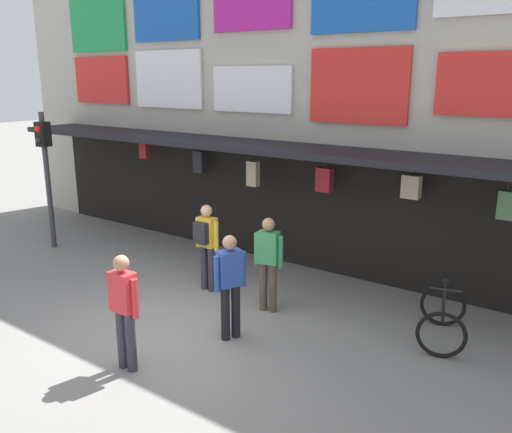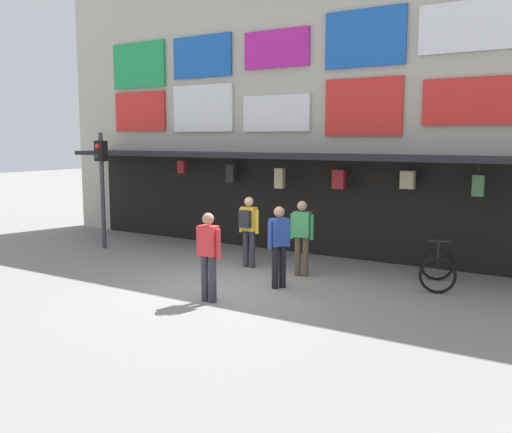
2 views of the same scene
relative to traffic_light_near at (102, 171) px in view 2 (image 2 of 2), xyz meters
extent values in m
plane|color=gray|center=(5.40, -1.59, -2.14)|extent=(80.00, 80.00, 0.00)
cube|color=#B2AD9E|center=(5.40, 3.01, 1.86)|extent=(18.00, 1.20, 8.00)
cube|color=black|center=(5.40, 1.71, 0.46)|extent=(15.30, 1.40, 0.12)
cube|color=green|center=(-0.75, 2.36, 3.14)|extent=(2.10, 0.08, 1.37)
cube|color=blue|center=(1.71, 2.36, 3.22)|extent=(2.04, 0.08, 1.17)
cube|color=#B71E93|center=(4.17, 2.36, 3.24)|extent=(1.95, 0.08, 0.98)
cube|color=blue|center=(6.63, 2.36, 3.29)|extent=(2.04, 0.08, 1.36)
cube|color=white|center=(9.09, 2.36, 3.32)|extent=(2.30, 0.08, 1.09)
cube|color=red|center=(-0.75, 2.36, 1.73)|extent=(2.04, 0.08, 1.19)
cube|color=white|center=(1.71, 2.36, 1.76)|extent=(2.11, 0.08, 1.34)
cube|color=white|center=(4.17, 2.36, 1.57)|extent=(2.03, 0.08, 0.96)
cube|color=red|center=(6.63, 2.36, 1.66)|extent=(1.98, 0.08, 1.38)
cube|color=red|center=(9.09, 2.36, 1.71)|extent=(2.01, 0.08, 1.03)
cylinder|color=black|center=(1.34, 1.82, 0.33)|extent=(0.02, 0.02, 0.14)
cube|color=maroon|center=(1.34, 1.82, 0.08)|extent=(0.23, 0.14, 0.36)
cylinder|color=black|center=(2.92, 2.02, 0.29)|extent=(0.02, 0.02, 0.22)
cube|color=#232328|center=(2.92, 2.02, -0.07)|extent=(0.27, 0.16, 0.50)
cylinder|color=black|center=(4.64, 1.75, 0.27)|extent=(0.02, 0.02, 0.26)
cube|color=tan|center=(4.64, 1.75, -0.12)|extent=(0.25, 0.15, 0.52)
cylinder|color=black|center=(6.23, 1.92, 0.27)|extent=(0.02, 0.02, 0.26)
cube|color=maroon|center=(6.23, 1.92, -0.09)|extent=(0.31, 0.18, 0.47)
cylinder|color=black|center=(7.89, 2.03, 0.28)|extent=(0.02, 0.02, 0.24)
cube|color=tan|center=(7.89, 2.03, -0.05)|extent=(0.32, 0.19, 0.41)
cylinder|color=black|center=(9.51, 1.72, 0.27)|extent=(0.02, 0.02, 0.27)
cube|color=#477042|center=(9.51, 1.72, -0.09)|extent=(0.24, 0.14, 0.45)
cube|color=black|center=(5.40, 2.39, -0.89)|extent=(15.30, 0.04, 2.50)
cylinder|color=#38383D|center=(0.00, 0.01, -0.54)|extent=(0.12, 0.12, 3.20)
cube|color=black|center=(0.00, 0.01, 0.56)|extent=(0.31, 0.27, 0.56)
sphere|color=red|center=(0.02, -0.12, 0.69)|extent=(0.15, 0.15, 0.15)
sphere|color=black|center=(0.02, -0.12, 0.43)|extent=(0.15, 0.15, 0.15)
torus|color=black|center=(9.13, 0.19, -1.78)|extent=(0.71, 0.25, 0.72)
torus|color=black|center=(8.83, 1.25, -1.78)|extent=(0.71, 0.25, 0.72)
cylinder|color=black|center=(8.98, 0.72, -1.53)|extent=(0.31, 0.97, 0.05)
cylinder|color=black|center=(8.94, 0.88, -1.36)|extent=(0.04, 0.04, 0.35)
cube|color=black|center=(8.94, 0.88, -1.17)|extent=(0.15, 0.22, 0.06)
cylinder|color=black|center=(9.11, 0.27, -1.36)|extent=(0.04, 0.04, 0.50)
cylinder|color=black|center=(9.11, 0.27, -1.11)|extent=(0.43, 0.15, 0.04)
cylinder|color=black|center=(6.24, -1.19, -1.70)|extent=(0.14, 0.14, 0.88)
cylinder|color=black|center=(6.32, -1.03, -1.70)|extent=(0.14, 0.14, 0.88)
cube|color=#28479E|center=(6.28, -1.11, -0.98)|extent=(0.35, 0.42, 0.56)
sphere|color=#A87A5B|center=(6.28, -1.11, -0.57)|extent=(0.22, 0.22, 0.22)
cylinder|color=#28479E|center=(6.19, -1.31, -1.03)|extent=(0.09, 0.09, 0.56)
cylinder|color=#28479E|center=(6.38, -0.91, -1.03)|extent=(0.09, 0.09, 0.56)
cylinder|color=brown|center=(6.10, 0.05, -1.70)|extent=(0.14, 0.14, 0.88)
cylinder|color=brown|center=(6.27, 0.08, -1.70)|extent=(0.14, 0.14, 0.88)
cube|color=#388E51|center=(6.19, 0.06, -0.98)|extent=(0.40, 0.29, 0.56)
sphere|color=#A87A5B|center=(6.19, 0.06, -0.57)|extent=(0.22, 0.22, 0.22)
cylinder|color=#388E51|center=(5.97, 0.02, -1.03)|extent=(0.09, 0.09, 0.56)
cylinder|color=#388E51|center=(6.40, 0.11, -1.03)|extent=(0.09, 0.09, 0.56)
cylinder|color=#2D2D38|center=(5.75, -2.65, -1.70)|extent=(0.14, 0.14, 0.88)
cylinder|color=#2D2D38|center=(5.57, -2.66, -1.70)|extent=(0.14, 0.14, 0.88)
cube|color=red|center=(5.66, -2.66, -0.98)|extent=(0.37, 0.23, 0.56)
sphere|color=#A87A5B|center=(5.66, -2.66, -0.57)|extent=(0.22, 0.22, 0.22)
cylinder|color=red|center=(5.88, -2.65, -1.03)|extent=(0.09, 0.09, 0.56)
cylinder|color=red|center=(5.44, -2.66, -1.03)|extent=(0.09, 0.09, 0.56)
cylinder|color=#2D2D38|center=(4.64, 0.16, -1.70)|extent=(0.14, 0.14, 0.88)
cylinder|color=#2D2D38|center=(4.82, 0.16, -1.70)|extent=(0.14, 0.14, 0.88)
cube|color=gold|center=(4.73, 0.16, -0.98)|extent=(0.36, 0.23, 0.56)
sphere|color=tan|center=(4.73, 0.16, -0.57)|extent=(0.22, 0.22, 0.22)
cylinder|color=gold|center=(4.51, 0.16, -1.03)|extent=(0.09, 0.09, 0.56)
cylinder|color=gold|center=(4.95, 0.16, -1.03)|extent=(0.09, 0.09, 0.56)
cube|color=#232328|center=(4.73, 0.00, -0.96)|extent=(0.28, 0.16, 0.40)
camera|label=1|loc=(11.00, -7.02, 1.84)|focal=37.19mm
camera|label=2|loc=(11.94, -10.93, 0.89)|focal=39.88mm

